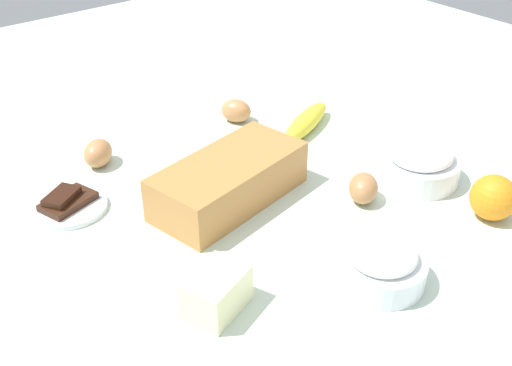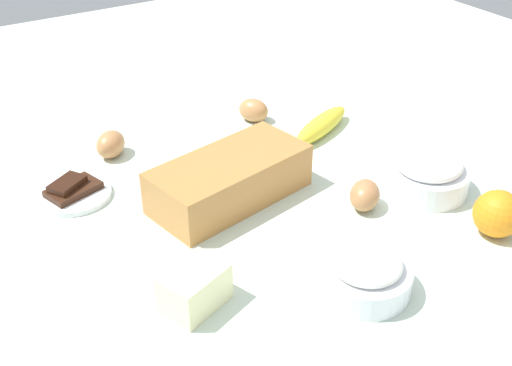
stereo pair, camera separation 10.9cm
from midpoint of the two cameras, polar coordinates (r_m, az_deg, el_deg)
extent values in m
cube|color=silver|center=(1.12, 2.79, -2.25)|extent=(2.40, 2.40, 0.02)
cube|color=#B77A3D|center=(1.10, 0.47, 0.27)|extent=(0.30, 0.18, 0.08)
cube|color=black|center=(1.10, 0.47, 0.45)|extent=(0.29, 0.17, 0.07)
cylinder|color=white|center=(0.94, 13.07, -8.51)|extent=(0.13, 0.13, 0.04)
torus|color=white|center=(0.93, 13.20, -7.70)|extent=(0.13, 0.13, 0.01)
ellipsoid|color=white|center=(0.92, 13.29, -7.12)|extent=(0.10, 0.10, 0.04)
cylinder|color=white|center=(1.19, 17.57, 0.24)|extent=(0.15, 0.15, 0.05)
torus|color=white|center=(1.18, 17.73, 1.05)|extent=(0.15, 0.15, 0.01)
ellipsoid|color=white|center=(1.17, 17.84, 1.62)|extent=(0.12, 0.12, 0.04)
ellipsoid|color=yellow|center=(1.33, 8.23, 5.10)|extent=(0.19, 0.12, 0.04)
sphere|color=orange|center=(1.11, 23.51, -2.63)|extent=(0.08, 0.08, 0.08)
cube|color=#F4EDB2|center=(0.89, -2.01, -9.55)|extent=(0.11, 0.09, 0.06)
ellipsoid|color=#BB7F4D|center=(1.37, 2.05, 6.48)|extent=(0.08, 0.08, 0.05)
ellipsoid|color=#B17748|center=(1.11, 12.51, -1.16)|extent=(0.09, 0.08, 0.05)
ellipsoid|color=#B97D4C|center=(1.26, -10.50, 3.36)|extent=(0.09, 0.08, 0.05)
cylinder|color=white|center=(1.15, -13.40, -1.11)|extent=(0.13, 0.13, 0.01)
cube|color=#381E11|center=(1.15, -13.47, -0.65)|extent=(0.10, 0.08, 0.01)
cube|color=black|center=(1.14, -13.99, -0.17)|extent=(0.07, 0.07, 0.01)
camera|label=1|loc=(0.05, -87.14, 1.82)|focal=44.65mm
camera|label=2|loc=(0.05, 92.86, -1.82)|focal=44.65mm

